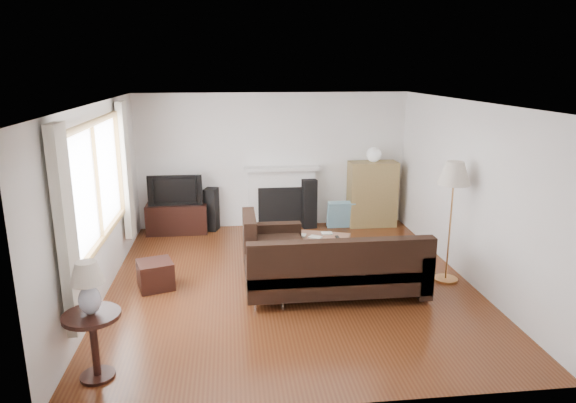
{
  "coord_description": "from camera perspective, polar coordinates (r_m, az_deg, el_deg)",
  "views": [
    {
      "loc": [
        -0.8,
        -6.67,
        2.95
      ],
      "look_at": [
        0.0,
        0.3,
        1.1
      ],
      "focal_mm": 32.0,
      "sensor_mm": 36.0,
      "label": 1
    }
  ],
  "objects": [
    {
      "name": "room",
      "position": [
        6.93,
        0.28,
        0.57
      ],
      "size": [
        5.1,
        5.6,
        2.54
      ],
      "color": "#592A13",
      "rests_on": "ground"
    },
    {
      "name": "window",
      "position": [
        6.82,
        -20.41,
        2.0
      ],
      "size": [
        0.12,
        2.74,
        1.54
      ],
      "primitive_type": "cube",
      "color": "olive",
      "rests_on": "room"
    },
    {
      "name": "curtain_near",
      "position": [
        5.43,
        -23.42,
        -3.07
      ],
      "size": [
        0.1,
        0.35,
        2.1
      ],
      "primitive_type": "cube",
      "color": "beige",
      "rests_on": "room"
    },
    {
      "name": "curtain_far",
      "position": [
        8.29,
        -17.58,
        3.31
      ],
      "size": [
        0.1,
        0.35,
        2.1
      ],
      "primitive_type": "cube",
      "color": "beige",
      "rests_on": "room"
    },
    {
      "name": "fireplace",
      "position": [
        9.65,
        -0.7,
        0.53
      ],
      "size": [
        1.4,
        0.26,
        1.15
      ],
      "primitive_type": "cube",
      "color": "white",
      "rests_on": "room"
    },
    {
      "name": "tv_stand",
      "position": [
        9.58,
        -12.2,
        -1.81
      ],
      "size": [
        1.08,
        0.49,
        0.54
      ],
      "primitive_type": "cube",
      "color": "black",
      "rests_on": "ground"
    },
    {
      "name": "television",
      "position": [
        9.44,
        -12.38,
        1.37
      ],
      "size": [
        0.96,
        0.13,
        0.55
      ],
      "primitive_type": "imported",
      "color": "black",
      "rests_on": "tv_stand"
    },
    {
      "name": "speaker_left",
      "position": [
        9.57,
        -8.49,
        -0.87
      ],
      "size": [
        0.29,
        0.32,
        0.79
      ],
      "primitive_type": "cube",
      "rotation": [
        0.0,
        0.0,
        -0.3
      ],
      "color": "black",
      "rests_on": "ground"
    },
    {
      "name": "speaker_right",
      "position": [
        9.66,
        2.28,
        -0.17
      ],
      "size": [
        0.3,
        0.34,
        0.93
      ],
      "primitive_type": "cube",
      "rotation": [
        0.0,
        0.0,
        0.14
      ],
      "color": "black",
      "rests_on": "ground"
    },
    {
      "name": "bookshelf",
      "position": [
        9.83,
        9.33,
        0.84
      ],
      "size": [
        0.89,
        0.42,
        1.23
      ],
      "primitive_type": "cube",
      "color": "olive",
      "rests_on": "ground"
    },
    {
      "name": "globe_lamp",
      "position": [
        9.68,
        9.51,
        5.15
      ],
      "size": [
        0.27,
        0.27,
        0.27
      ],
      "primitive_type": "sphere",
      "color": "white",
      "rests_on": "bookshelf"
    },
    {
      "name": "sectional_sofa",
      "position": [
        6.83,
        5.32,
        -7.09
      ],
      "size": [
        2.56,
        1.87,
        0.83
      ],
      "primitive_type": "cube",
      "color": "black",
      "rests_on": "ground"
    },
    {
      "name": "coffee_table",
      "position": [
        8.04,
        2.95,
        -5.23
      ],
      "size": [
        1.18,
        0.9,
        0.41
      ],
      "primitive_type": "cube",
      "rotation": [
        0.0,
        0.0,
        -0.36
      ],
      "color": "brown",
      "rests_on": "ground"
    },
    {
      "name": "footstool",
      "position": [
        7.32,
        -14.51,
        -7.88
      ],
      "size": [
        0.56,
        0.56,
        0.38
      ],
      "primitive_type": "cube",
      "rotation": [
        0.0,
        0.0,
        0.3
      ],
      "color": "black",
      "rests_on": "ground"
    },
    {
      "name": "floor_lamp",
      "position": [
        7.45,
        17.58,
        -2.25
      ],
      "size": [
        0.52,
        0.52,
        1.72
      ],
      "primitive_type": "cube",
      "rotation": [
        0.0,
        0.0,
        0.21
      ],
      "color": "#B77B3F",
      "rests_on": "ground"
    },
    {
      "name": "side_table",
      "position": [
        5.46,
        -20.69,
        -14.78
      ],
      "size": [
        0.55,
        0.55,
        0.68
      ],
      "primitive_type": "cube",
      "color": "black",
      "rests_on": "ground"
    },
    {
      "name": "table_lamp",
      "position": [
        5.21,
        -21.29,
        -9.0
      ],
      "size": [
        0.32,
        0.32,
        0.52
      ],
      "primitive_type": "cube",
      "color": "silver",
      "rests_on": "side_table"
    }
  ]
}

